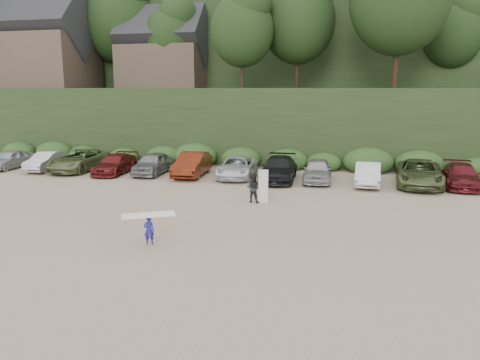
# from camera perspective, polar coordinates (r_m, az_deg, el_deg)

# --- Properties ---
(ground) EXTENTS (120.00, 120.00, 0.00)m
(ground) POSITION_cam_1_polar(r_m,az_deg,el_deg) (21.90, -3.02, -4.76)
(ground) COLOR tan
(ground) RESTS_ON ground
(hillside_backdrop) EXTENTS (90.00, 41.50, 28.00)m
(hillside_backdrop) POSITION_cam_1_polar(r_m,az_deg,el_deg) (56.72, 7.16, 16.35)
(hillside_backdrop) COLOR black
(hillside_backdrop) RESTS_ON ground
(parked_cars) EXTENTS (39.37, 6.01, 1.61)m
(parked_cars) POSITION_cam_1_polar(r_m,az_deg,el_deg) (31.30, 1.79, 1.48)
(parked_cars) COLOR #A6A6AB
(parked_cars) RESTS_ON ground
(child_surfer) EXTENTS (2.06, 1.47, 1.22)m
(child_surfer) POSITION_cam_1_polar(r_m,az_deg,el_deg) (18.57, -11.06, -5.23)
(child_surfer) COLOR navy
(child_surfer) RESTS_ON ground
(adult_surfer) EXTENTS (1.24, 0.69, 1.82)m
(adult_surfer) POSITION_cam_1_polar(r_m,az_deg,el_deg) (24.83, 1.73, -0.98)
(adult_surfer) COLOR black
(adult_surfer) RESTS_ON ground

